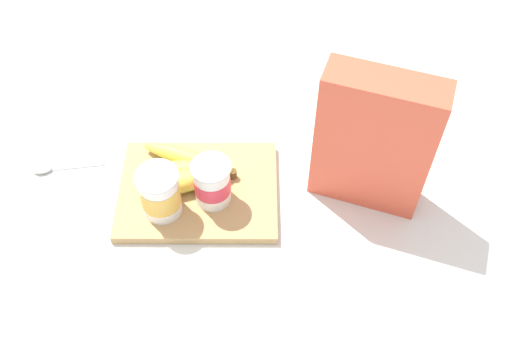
{
  "coord_description": "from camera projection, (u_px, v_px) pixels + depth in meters",
  "views": [
    {
      "loc": [
        -0.11,
        0.64,
        0.87
      ],
      "look_at": [
        -0.11,
        0.0,
        0.07
      ],
      "focal_mm": 41.29,
      "sensor_mm": 36.0,
      "label": 1
    }
  ],
  "objects": [
    {
      "name": "ground_plane",
      "position": [
        199.0,
        193.0,
        1.08
      ],
      "size": [
        2.4,
        2.4,
        0.0
      ],
      "primitive_type": "plane",
      "color": "silver"
    },
    {
      "name": "cutting_board",
      "position": [
        198.0,
        190.0,
        1.07
      ],
      "size": [
        0.29,
        0.22,
        0.02
      ],
      "primitive_type": "cube",
      "color": "tan",
      "rests_on": "ground_plane"
    },
    {
      "name": "cereal_box",
      "position": [
        374.0,
        142.0,
        0.97
      ],
      "size": [
        0.2,
        0.13,
        0.28
      ],
      "primitive_type": "cube",
      "rotation": [
        0.0,
        0.0,
        2.81
      ],
      "color": "#D85138",
      "rests_on": "ground_plane"
    },
    {
      "name": "yogurt_cup_front",
      "position": [
        212.0,
        183.0,
        1.01
      ],
      "size": [
        0.07,
        0.07,
        0.09
      ],
      "color": "white",
      "rests_on": "cutting_board"
    },
    {
      "name": "yogurt_cup_back",
      "position": [
        160.0,
        193.0,
        1.0
      ],
      "size": [
        0.07,
        0.07,
        0.1
      ],
      "color": "white",
      "rests_on": "cutting_board"
    },
    {
      "name": "banana_bunch",
      "position": [
        188.0,
        171.0,
        1.06
      ],
      "size": [
        0.18,
        0.15,
        0.04
      ],
      "color": "#E5D74A",
      "rests_on": "cutting_board"
    },
    {
      "name": "spoon",
      "position": [
        57.0,
        168.0,
        1.11
      ],
      "size": [
        0.13,
        0.03,
        0.01
      ],
      "color": "silver",
      "rests_on": "ground_plane"
    }
  ]
}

